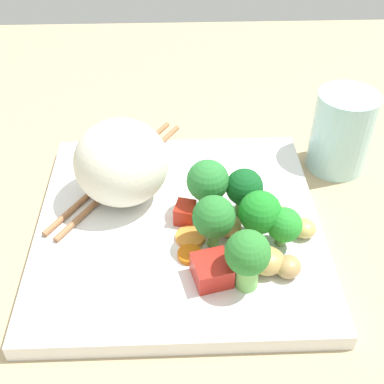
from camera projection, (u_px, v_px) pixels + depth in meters
The scene contains 22 objects.
ground_plane at pixel (179, 239), 52.04cm from camera, with size 110.00×110.00×2.00cm, color tan.
square_plate at pixel (179, 226), 50.83cm from camera, with size 28.31×28.31×1.74cm, color white.
rice_mound at pixel (121, 162), 50.34cm from camera, with size 9.68×9.59×8.73cm, color white.
broccoli_floret_0 at pixel (284, 225), 46.01cm from camera, with size 3.31×3.31×4.39cm.
broccoli_floret_1 at pixel (260, 213), 46.23cm from camera, with size 4.07×4.07×5.58cm.
broccoli_floret_2 at pixel (248, 256), 41.79cm from camera, with size 3.94×3.94×5.98cm.
broccoli_floret_3 at pixel (214, 217), 45.22cm from camera, with size 3.98×3.98×5.83cm.
broccoli_floret_4 at pixel (208, 183), 48.66cm from camera, with size 4.20×4.20×6.24cm.
broccoli_floret_5 at pixel (244, 189), 48.85cm from camera, with size 3.71×3.71×5.50cm.
carrot_slice_0 at pixel (190, 237), 48.14cm from camera, with size 2.87×2.87×0.45cm, color orange.
carrot_slice_1 at pixel (262, 203), 51.73cm from camera, with size 3.02×3.02×0.70cm, color orange.
carrot_slice_2 at pixel (281, 214), 50.58cm from camera, with size 2.15×2.15×0.55cm, color orange.
carrot_slice_3 at pixel (190, 255), 46.35cm from camera, with size 2.28×2.28×0.55cm, color orange.
carrot_slice_4 at pixel (242, 256), 46.31cm from camera, with size 2.49×2.49×0.41cm, color orange.
pepper_chunk_0 at pixel (212, 270), 43.86cm from camera, with size 3.17×3.29×2.17cm, color red.
pepper_chunk_1 at pixel (185, 215), 49.38cm from camera, with size 2.20×1.88×1.97cm, color red.
chicken_piece_0 at pixel (227, 225), 48.34cm from camera, with size 2.84×2.69×1.92cm, color tan.
chicken_piece_1 at pixel (288, 267), 44.40cm from camera, with size 2.44×2.27×1.82cm, color tan.
chicken_piece_2 at pixel (266, 260), 44.72cm from camera, with size 3.53×3.11×2.18cm, color tan.
chicken_piece_3 at pixel (303, 228), 48.24cm from camera, with size 2.54×2.37×1.65cm, color tan.
chopstick_pair at pixel (119, 174), 55.38cm from camera, with size 20.19×13.71×0.61cm.
drinking_glass at pixel (342, 132), 56.92cm from camera, with size 6.87×6.87×9.53cm, color #ADDDDF.
Camera 1 is at (36.30, -0.01, 36.64)cm, focal length 46.65 mm.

